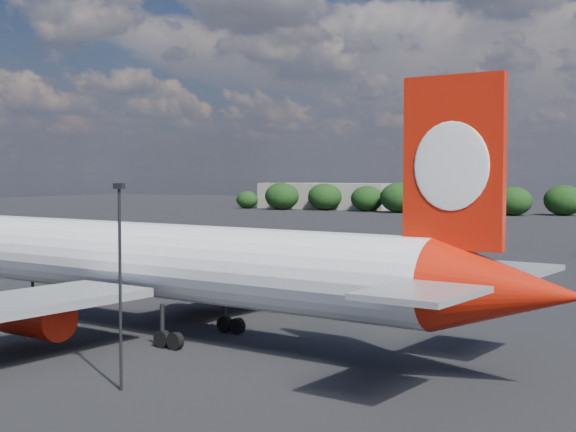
% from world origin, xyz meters
% --- Properties ---
extents(ground, '(500.00, 500.00, 0.00)m').
position_xyz_m(ground, '(0.00, 60.00, 0.00)').
color(ground, black).
rests_on(ground, ground).
extents(qantas_airliner, '(48.98, 46.70, 15.98)m').
position_xyz_m(qantas_airliner, '(11.52, 6.89, 4.87)').
color(qantas_airliner, white).
rests_on(qantas_airliner, ground).
extents(apron_lamp_post, '(0.55, 0.30, 10.42)m').
position_xyz_m(apron_lamp_post, '(15.58, -5.16, 5.85)').
color(apron_lamp_post, black).
rests_on(apron_lamp_post, ground).
extents(terminal_building, '(42.00, 16.00, 8.00)m').
position_xyz_m(terminal_building, '(-65.00, 192.00, 4.00)').
color(terminal_building, gray).
rests_on(terminal_building, ground).
extents(highway_sign, '(6.00, 0.30, 4.50)m').
position_xyz_m(highway_sign, '(-18.00, 176.00, 3.13)').
color(highway_sign, '#125E1B').
rests_on(highway_sign, ground).
extents(horizon_treeline, '(201.13, 15.46, 8.56)m').
position_xyz_m(horizon_treeline, '(4.78, 178.97, 3.84)').
color(horizon_treeline, black).
rests_on(horizon_treeline, ground).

